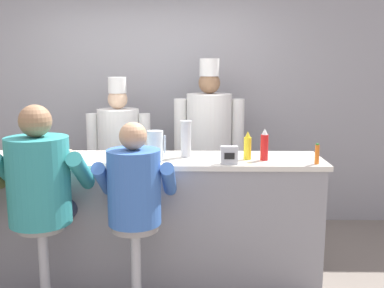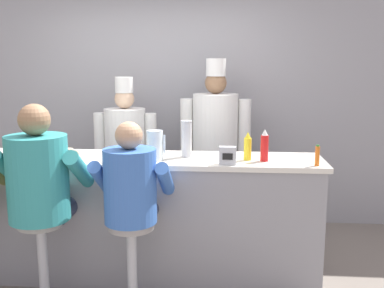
{
  "view_description": "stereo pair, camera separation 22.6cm",
  "coord_description": "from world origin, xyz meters",
  "px_view_note": "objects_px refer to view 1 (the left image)",
  "views": [
    {
      "loc": [
        0.54,
        -3.27,
        1.78
      ],
      "look_at": [
        0.49,
        0.27,
        1.15
      ],
      "focal_mm": 42.0,
      "sensor_mm": 36.0,
      "label": 1
    },
    {
      "loc": [
        0.77,
        -3.26,
        1.78
      ],
      "look_at": [
        0.49,
        0.27,
        1.15
      ],
      "focal_mm": 42.0,
      "sensor_mm": 36.0,
      "label": 2
    }
  ],
  "objects_px": {
    "ketchup_bottle_red": "(264,145)",
    "diner_seated_teal": "(41,185)",
    "hot_sauce_bottle_orange": "(317,154)",
    "mustard_bottle_yellow": "(247,146)",
    "napkin_dispenser_chrome": "(229,155)",
    "water_pitcher_clear": "(155,146)",
    "breakfast_plate": "(117,161)",
    "cook_in_whites_near": "(119,151)",
    "cup_stack_steel": "(186,139)",
    "diner_seated_blue": "(135,193)",
    "coffee_mug_tan": "(67,156)",
    "cook_in_whites_far": "(209,140)"
  },
  "relations": [
    {
      "from": "cup_stack_steel",
      "to": "cook_in_whites_far",
      "type": "bearing_deg",
      "value": 77.39
    },
    {
      "from": "hot_sauce_bottle_orange",
      "to": "mustard_bottle_yellow",
      "type": "bearing_deg",
      "value": 161.98
    },
    {
      "from": "cook_in_whites_near",
      "to": "cook_in_whites_far",
      "type": "distance_m",
      "value": 0.92
    },
    {
      "from": "ketchup_bottle_red",
      "to": "cook_in_whites_far",
      "type": "relative_size",
      "value": 0.14
    },
    {
      "from": "hot_sauce_bottle_orange",
      "to": "breakfast_plate",
      "type": "relative_size",
      "value": 0.7
    },
    {
      "from": "napkin_dispenser_chrome",
      "to": "diner_seated_teal",
      "type": "distance_m",
      "value": 1.39
    },
    {
      "from": "coffee_mug_tan",
      "to": "cook_in_whites_near",
      "type": "bearing_deg",
      "value": 78.78
    },
    {
      "from": "water_pitcher_clear",
      "to": "napkin_dispenser_chrome",
      "type": "xyz_separation_m",
      "value": [
        0.57,
        -0.11,
        -0.05
      ]
    },
    {
      "from": "ketchup_bottle_red",
      "to": "cup_stack_steel",
      "type": "xyz_separation_m",
      "value": [
        -0.62,
        0.12,
        0.03
      ]
    },
    {
      "from": "hot_sauce_bottle_orange",
      "to": "diner_seated_teal",
      "type": "relative_size",
      "value": 0.1
    },
    {
      "from": "water_pitcher_clear",
      "to": "cook_in_whites_near",
      "type": "bearing_deg",
      "value": 115.01
    },
    {
      "from": "coffee_mug_tan",
      "to": "napkin_dispenser_chrome",
      "type": "height_order",
      "value": "napkin_dispenser_chrome"
    },
    {
      "from": "hot_sauce_bottle_orange",
      "to": "cup_stack_steel",
      "type": "relative_size",
      "value": 0.53
    },
    {
      "from": "diner_seated_blue",
      "to": "breakfast_plate",
      "type": "bearing_deg",
      "value": 118.89
    },
    {
      "from": "diner_seated_blue",
      "to": "cook_in_whites_near",
      "type": "distance_m",
      "value": 1.45
    },
    {
      "from": "breakfast_plate",
      "to": "cook_in_whites_near",
      "type": "xyz_separation_m",
      "value": [
        -0.18,
        1.09,
        -0.13
      ]
    },
    {
      "from": "diner_seated_teal",
      "to": "diner_seated_blue",
      "type": "xyz_separation_m",
      "value": [
        0.67,
        -0.01,
        -0.05
      ]
    },
    {
      "from": "mustard_bottle_yellow",
      "to": "water_pitcher_clear",
      "type": "height_order",
      "value": "water_pitcher_clear"
    },
    {
      "from": "cup_stack_steel",
      "to": "diner_seated_blue",
      "type": "bearing_deg",
      "value": -121.36
    },
    {
      "from": "diner_seated_blue",
      "to": "cook_in_whites_near",
      "type": "bearing_deg",
      "value": 104.3
    },
    {
      "from": "napkin_dispenser_chrome",
      "to": "hot_sauce_bottle_orange",
      "type": "bearing_deg",
      "value": 0.64
    },
    {
      "from": "ketchup_bottle_red",
      "to": "mustard_bottle_yellow",
      "type": "bearing_deg",
      "value": 166.73
    },
    {
      "from": "diner_seated_teal",
      "to": "water_pitcher_clear",
      "type": "bearing_deg",
      "value": 27.32
    },
    {
      "from": "cook_in_whites_far",
      "to": "ketchup_bottle_red",
      "type": "bearing_deg",
      "value": -68.72
    },
    {
      "from": "ketchup_bottle_red",
      "to": "napkin_dispenser_chrome",
      "type": "height_order",
      "value": "ketchup_bottle_red"
    },
    {
      "from": "napkin_dispenser_chrome",
      "to": "diner_seated_teal",
      "type": "height_order",
      "value": "diner_seated_teal"
    },
    {
      "from": "breakfast_plate",
      "to": "diner_seated_blue",
      "type": "relative_size",
      "value": 0.16
    },
    {
      "from": "mustard_bottle_yellow",
      "to": "napkin_dispenser_chrome",
      "type": "relative_size",
      "value": 1.64
    },
    {
      "from": "ketchup_bottle_red",
      "to": "diner_seated_teal",
      "type": "distance_m",
      "value": 1.7
    },
    {
      "from": "coffee_mug_tan",
      "to": "diner_seated_blue",
      "type": "relative_size",
      "value": 0.1
    },
    {
      "from": "ketchup_bottle_red",
      "to": "mustard_bottle_yellow",
      "type": "relative_size",
      "value": 1.13
    },
    {
      "from": "water_pitcher_clear",
      "to": "napkin_dispenser_chrome",
      "type": "bearing_deg",
      "value": -10.43
    },
    {
      "from": "cup_stack_steel",
      "to": "diner_seated_teal",
      "type": "bearing_deg",
      "value": -151.04
    },
    {
      "from": "hot_sauce_bottle_orange",
      "to": "diner_seated_teal",
      "type": "height_order",
      "value": "diner_seated_teal"
    },
    {
      "from": "mustard_bottle_yellow",
      "to": "napkin_dispenser_chrome",
      "type": "height_order",
      "value": "mustard_bottle_yellow"
    },
    {
      "from": "cook_in_whites_far",
      "to": "diner_seated_teal",
      "type": "bearing_deg",
      "value": -129.17
    },
    {
      "from": "ketchup_bottle_red",
      "to": "napkin_dispenser_chrome",
      "type": "bearing_deg",
      "value": -153.49
    },
    {
      "from": "ketchup_bottle_red",
      "to": "breakfast_plate",
      "type": "height_order",
      "value": "ketchup_bottle_red"
    },
    {
      "from": "cup_stack_steel",
      "to": "napkin_dispenser_chrome",
      "type": "height_order",
      "value": "cup_stack_steel"
    },
    {
      "from": "mustard_bottle_yellow",
      "to": "napkin_dispenser_chrome",
      "type": "distance_m",
      "value": 0.24
    },
    {
      "from": "hot_sauce_bottle_orange",
      "to": "cup_stack_steel",
      "type": "bearing_deg",
      "value": 165.64
    },
    {
      "from": "water_pitcher_clear",
      "to": "napkin_dispenser_chrome",
      "type": "relative_size",
      "value": 1.74
    },
    {
      "from": "breakfast_plate",
      "to": "diner_seated_teal",
      "type": "relative_size",
      "value": 0.15
    },
    {
      "from": "breakfast_plate",
      "to": "napkin_dispenser_chrome",
      "type": "height_order",
      "value": "napkin_dispenser_chrome"
    },
    {
      "from": "diner_seated_blue",
      "to": "hot_sauce_bottle_orange",
      "type": "bearing_deg",
      "value": 12.87
    },
    {
      "from": "water_pitcher_clear",
      "to": "breakfast_plate",
      "type": "bearing_deg",
      "value": -163.45
    },
    {
      "from": "hot_sauce_bottle_orange",
      "to": "napkin_dispenser_chrome",
      "type": "bearing_deg",
      "value": -179.36
    },
    {
      "from": "mustard_bottle_yellow",
      "to": "diner_seated_teal",
      "type": "bearing_deg",
      "value": -162.71
    },
    {
      "from": "mustard_bottle_yellow",
      "to": "coffee_mug_tan",
      "type": "height_order",
      "value": "mustard_bottle_yellow"
    },
    {
      "from": "ketchup_bottle_red",
      "to": "cook_in_whites_near",
      "type": "bearing_deg",
      "value": 144.0
    }
  ]
}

